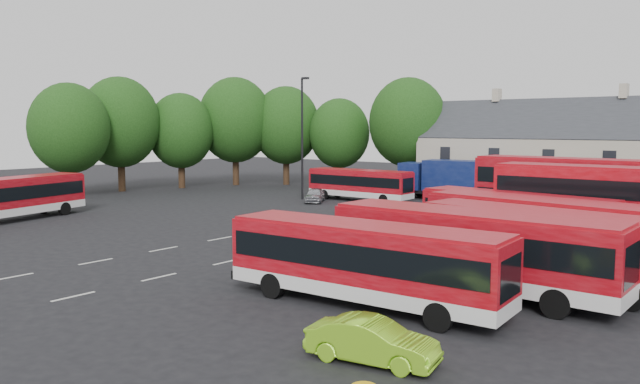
{
  "coord_description": "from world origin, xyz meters",
  "views": [
    {
      "loc": [
        27.17,
        -26.28,
        6.53
      ],
      "look_at": [
        1.26,
        5.78,
        2.2
      ],
      "focal_mm": 35.0,
      "sensor_mm": 36.0,
      "label": 1
    }
  ],
  "objects_px": {
    "lime_car": "(372,341)",
    "lamppost": "(302,135)",
    "bus_row_a": "(364,257)",
    "box_truck": "(446,178)",
    "silver_car": "(315,195)",
    "bus_dd_south": "(601,202)",
    "bus_west": "(13,195)"
  },
  "relations": [
    {
      "from": "bus_west",
      "to": "silver_car",
      "type": "height_order",
      "value": "bus_west"
    },
    {
      "from": "bus_west",
      "to": "silver_car",
      "type": "bearing_deg",
      "value": -38.13
    },
    {
      "from": "bus_west",
      "to": "lamppost",
      "type": "bearing_deg",
      "value": -32.07
    },
    {
      "from": "bus_west",
      "to": "box_truck",
      "type": "distance_m",
      "value": 34.96
    },
    {
      "from": "bus_row_a",
      "to": "bus_west",
      "type": "bearing_deg",
      "value": 172.91
    },
    {
      "from": "bus_west",
      "to": "lamppost",
      "type": "relative_size",
      "value": 1.0
    },
    {
      "from": "bus_row_a",
      "to": "bus_west",
      "type": "distance_m",
      "value": 31.07
    },
    {
      "from": "bus_row_a",
      "to": "lime_car",
      "type": "height_order",
      "value": "bus_row_a"
    },
    {
      "from": "bus_west",
      "to": "box_truck",
      "type": "xyz_separation_m",
      "value": [
        17.61,
        30.2,
        0.19
      ]
    },
    {
      "from": "lamppost",
      "to": "bus_row_a",
      "type": "bearing_deg",
      "value": -45.65
    },
    {
      "from": "lime_car",
      "to": "lamppost",
      "type": "height_order",
      "value": "lamppost"
    },
    {
      "from": "bus_west",
      "to": "box_truck",
      "type": "height_order",
      "value": "box_truck"
    },
    {
      "from": "bus_row_a",
      "to": "lamppost",
      "type": "relative_size",
      "value": 1.0
    },
    {
      "from": "lime_car",
      "to": "bus_row_a",
      "type": "bearing_deg",
      "value": 26.2
    },
    {
      "from": "bus_row_a",
      "to": "lamppost",
      "type": "bearing_deg",
      "value": 130.61
    },
    {
      "from": "bus_row_a",
      "to": "bus_dd_south",
      "type": "distance_m",
      "value": 16.91
    },
    {
      "from": "bus_dd_south",
      "to": "bus_west",
      "type": "bearing_deg",
      "value": -156.73
    },
    {
      "from": "bus_row_a",
      "to": "silver_car",
      "type": "bearing_deg",
      "value": 128.94
    },
    {
      "from": "silver_car",
      "to": "bus_dd_south",
      "type": "bearing_deg",
      "value": -46.47
    },
    {
      "from": "bus_west",
      "to": "silver_car",
      "type": "xyz_separation_m",
      "value": [
        9.63,
        21.39,
        -1.18
      ]
    },
    {
      "from": "box_truck",
      "to": "silver_car",
      "type": "bearing_deg",
      "value": -139.93
    },
    {
      "from": "bus_west",
      "to": "lime_car",
      "type": "distance_m",
      "value": 34.9
    },
    {
      "from": "bus_row_a",
      "to": "bus_west",
      "type": "height_order",
      "value": "bus_row_a"
    },
    {
      "from": "box_truck",
      "to": "lamppost",
      "type": "relative_size",
      "value": 0.77
    },
    {
      "from": "box_truck",
      "to": "bus_west",
      "type": "bearing_deg",
      "value": -128.01
    },
    {
      "from": "bus_row_a",
      "to": "bus_west",
      "type": "xyz_separation_m",
      "value": [
        -31.02,
        1.82,
        -0.01
      ]
    },
    {
      "from": "bus_row_a",
      "to": "lime_car",
      "type": "xyz_separation_m",
      "value": [
        3.31,
        -4.35,
        -1.21
      ]
    },
    {
      "from": "box_truck",
      "to": "silver_car",
      "type": "distance_m",
      "value": 11.97
    },
    {
      "from": "bus_dd_south",
      "to": "lamppost",
      "type": "relative_size",
      "value": 1.0
    },
    {
      "from": "lime_car",
      "to": "lamppost",
      "type": "xyz_separation_m",
      "value": [
        -26.98,
        28.56,
        5.2
      ]
    },
    {
      "from": "lime_car",
      "to": "lamppost",
      "type": "distance_m",
      "value": 39.63
    },
    {
      "from": "bus_dd_south",
      "to": "bus_row_a",
      "type": "bearing_deg",
      "value": -102.3
    }
  ]
}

